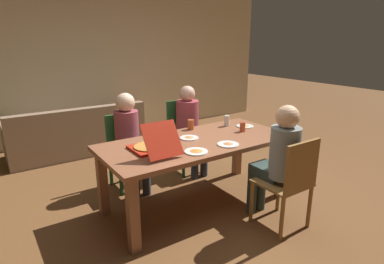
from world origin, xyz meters
The scene contains 18 objects.
ground_plane centered at (0.00, 0.00, 0.00)m, with size 20.00×20.00×0.00m, color brown.
back_wall centered at (0.00, 3.24, 1.37)m, with size 7.53×0.12×2.75m, color beige.
dining_table centered at (0.00, 0.00, 0.65)m, with size 2.06×0.96×0.76m.
chair_0 centered at (0.44, 0.96, 0.53)m, with size 0.43×0.42×0.98m.
person_0 centered at (0.44, 0.81, 0.70)m, with size 0.31×0.49×1.20m.
chair_1 centered at (-0.44, 0.93, 0.49)m, with size 0.42×0.40×0.90m.
person_1 centered at (-0.44, 0.78, 0.70)m, with size 0.29×0.53×1.19m.
chair_2 centered at (0.44, -0.90, 0.52)m, with size 0.45×0.44×0.93m.
person_2 centered at (0.44, -0.73, 0.71)m, with size 0.28×0.51×1.22m.
pizza_box_0 centered at (-0.56, -0.03, 0.80)m, with size 0.35×0.54×0.32m.
plate_0 centered at (-0.22, -0.30, 0.77)m, with size 0.23×0.23×0.03m.
plate_1 centered at (0.17, -0.30, 0.76)m, with size 0.22×0.22×0.03m.
plate_2 centered at (-0.04, 0.10, 0.76)m, with size 0.20×0.20×0.03m.
plate_3 centered at (0.80, 0.11, 0.76)m, with size 0.21×0.21×0.03m.
drinking_glass_0 centered at (0.18, 0.39, 0.81)m, with size 0.08×0.08×0.12m, color #B9532A.
drinking_glass_1 centered at (0.63, -0.02, 0.81)m, with size 0.07×0.07×0.11m, color #B9482B.
drinking_glass_2 centered at (0.63, 0.27, 0.82)m, with size 0.06×0.06×0.13m, color silver.
couch centered at (-0.63, 2.48, 0.28)m, with size 2.07×0.81×0.78m.
Camera 1 is at (-1.87, -2.66, 1.81)m, focal length 29.99 mm.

